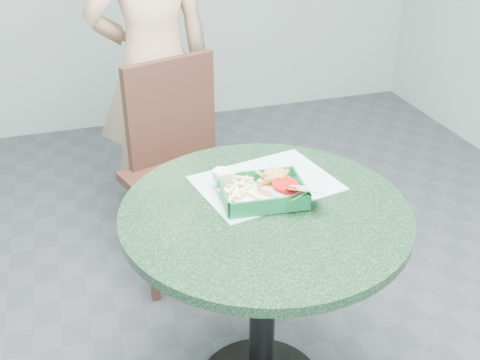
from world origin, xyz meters
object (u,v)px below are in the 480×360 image
object	(u,v)px
crab_sandwich	(274,184)
diner_person	(153,50)
food_basket	(262,201)
sauce_ramekin	(219,182)
dining_chair	(178,155)
cafe_table	(264,260)

from	to	relation	value
crab_sandwich	diner_person	bearing A→B (deg)	98.21
food_basket	sauce_ramekin	world-z (taller)	sauce_ramekin
dining_chair	crab_sandwich	distance (m)	0.84
cafe_table	diner_person	bearing A→B (deg)	95.16
diner_person	dining_chair	bearing A→B (deg)	81.96
cafe_table	crab_sandwich	xyz separation A→B (m)	(0.06, 0.07, 0.22)
cafe_table	diner_person	xyz separation A→B (m)	(-0.11, 1.21, 0.32)
diner_person	sauce_ramekin	xyz separation A→B (m)	(0.01, -1.08, -0.10)
cafe_table	dining_chair	world-z (taller)	dining_chair
food_basket	crab_sandwich	size ratio (longest dim) A/B	2.14
food_basket	crab_sandwich	xyz separation A→B (m)	(0.05, 0.03, 0.03)
crab_sandwich	sauce_ramekin	bearing A→B (deg)	157.76
food_basket	crab_sandwich	distance (m)	0.07
food_basket	sauce_ramekin	xyz separation A→B (m)	(-0.11, 0.09, 0.03)
crab_sandwich	sauce_ramekin	xyz separation A→B (m)	(-0.15, 0.06, -0.00)
sauce_ramekin	dining_chair	bearing A→B (deg)	89.21
diner_person	food_basket	size ratio (longest dim) A/B	7.43
dining_chair	sauce_ramekin	bearing A→B (deg)	-109.55
dining_chair	crab_sandwich	world-z (taller)	dining_chair
sauce_ramekin	cafe_table	bearing A→B (deg)	-53.95
crab_sandwich	sauce_ramekin	world-z (taller)	crab_sandwich
cafe_table	sauce_ramekin	distance (m)	0.28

